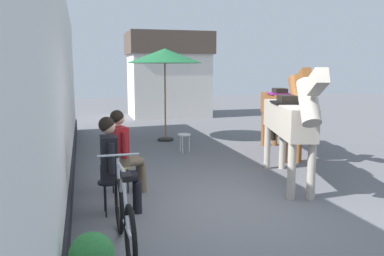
% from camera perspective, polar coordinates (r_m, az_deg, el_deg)
% --- Properties ---
extents(ground_plane, '(40.00, 40.00, 0.00)m').
position_cam_1_polar(ground_plane, '(8.75, -0.59, -5.01)').
color(ground_plane, slate).
extents(pub_facade_wall, '(0.34, 14.00, 3.40)m').
position_cam_1_polar(pub_facade_wall, '(6.75, -18.61, 3.74)').
color(pub_facade_wall, white).
rests_on(pub_facade_wall, ground_plane).
extents(distant_cottage, '(3.40, 2.60, 3.50)m').
position_cam_1_polar(distant_cottage, '(17.17, -3.39, 7.69)').
color(distant_cottage, silver).
rests_on(distant_cottage, ground_plane).
extents(seated_visitor_near, '(0.61, 0.49, 1.39)m').
position_cam_1_polar(seated_visitor_near, '(5.72, -11.05, -4.50)').
color(seated_visitor_near, black).
rests_on(seated_visitor_near, ground_plane).
extents(seated_visitor_far, '(0.61, 0.48, 1.39)m').
position_cam_1_polar(seated_visitor_far, '(6.59, -9.81, -2.74)').
color(seated_visitor_far, gold).
rests_on(seated_visitor_far, ground_plane).
extents(saddled_horse_near, '(1.04, 2.93, 2.06)m').
position_cam_1_polar(saddled_horse_near, '(7.20, 13.69, 1.18)').
color(saddled_horse_near, '#B2A899').
rests_on(saddled_horse_near, ground_plane).
extents(saddled_horse_far, '(0.90, 2.96, 2.06)m').
position_cam_1_polar(saddled_horse_far, '(9.69, 12.67, 3.05)').
color(saddled_horse_far, brown).
rests_on(saddled_horse_far, ground_plane).
extents(leaning_bicycle, '(0.50, 1.76, 1.02)m').
position_cam_1_polar(leaning_bicycle, '(4.67, -9.62, -12.33)').
color(leaning_bicycle, black).
rests_on(leaning_bicycle, ground_plane).
extents(cafe_parasol, '(2.10, 2.10, 2.58)m').
position_cam_1_polar(cafe_parasol, '(11.28, -3.89, 10.11)').
color(cafe_parasol, black).
rests_on(cafe_parasol, ground_plane).
extents(spare_stool_white, '(0.32, 0.32, 0.46)m').
position_cam_1_polar(spare_stool_white, '(9.75, -1.13, -1.21)').
color(spare_stool_white, white).
rests_on(spare_stool_white, ground_plane).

